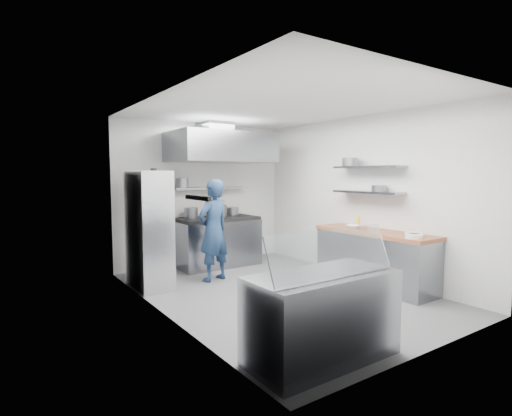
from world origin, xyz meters
TOP-DOWN VIEW (x-y plane):
  - floor at (0.00, 0.00)m, footprint 5.00×5.00m
  - ceiling at (0.00, 0.00)m, footprint 5.00×5.00m
  - wall_back at (0.00, 2.50)m, footprint 3.60×2.80m
  - wall_front at (0.00, -2.50)m, footprint 3.60×2.80m
  - wall_left at (-1.80, 0.00)m, footprint 2.80×5.00m
  - wall_right at (1.80, 0.00)m, footprint 2.80×5.00m
  - gas_range at (0.10, 2.10)m, footprint 1.60×0.80m
  - cooktop at (0.10, 2.10)m, footprint 1.57×0.78m
  - stock_pot_left at (-0.39, 2.24)m, footprint 0.26×0.26m
  - stock_pot_mid at (0.11, 2.05)m, footprint 0.30×0.30m
  - stock_pot_right at (0.58, 2.32)m, footprint 0.28×0.28m
  - over_range_shelf at (0.10, 2.34)m, footprint 1.60×0.30m
  - shelf_pot_a at (-0.52, 2.34)m, footprint 0.24×0.24m
  - extractor_hood at (0.10, 1.93)m, footprint 1.90×1.15m
  - hood_duct at (0.10, 2.15)m, footprint 0.55×0.55m
  - red_firebox at (-1.25, 2.44)m, footprint 0.22×0.10m
  - chef at (-0.49, 1.16)m, footprint 0.71×0.56m
  - wire_rack at (-1.53, 1.35)m, footprint 0.50×0.90m
  - rack_bin_a at (-1.53, 1.08)m, footprint 0.17×0.22m
  - rack_bin_b at (-1.53, 1.34)m, footprint 0.15×0.20m
  - rack_jar at (-1.48, 1.22)m, footprint 0.10×0.10m
  - knife_strip at (-1.78, -0.90)m, footprint 0.04×0.55m
  - prep_counter_base at (1.48, -0.60)m, footprint 0.62×2.00m
  - prep_counter_top at (1.48, -0.60)m, footprint 0.65×2.04m
  - plate_stack_a at (1.31, -1.42)m, footprint 0.24×0.24m
  - plate_stack_b at (1.42, -1.34)m, footprint 0.25×0.25m
  - copper_pan at (1.36, -0.44)m, footprint 0.15×0.15m
  - squeeze_bottle at (1.59, -0.15)m, footprint 0.06×0.06m
  - mixing_bowl at (1.40, -0.21)m, footprint 0.29×0.29m
  - wall_shelf_lower at (1.64, -0.30)m, footprint 0.30×1.30m
  - wall_shelf_upper at (1.64, -0.30)m, footprint 0.30×1.30m
  - shelf_pot_c at (1.65, -0.52)m, footprint 0.24×0.24m
  - shelf_pot_d at (1.59, 0.05)m, footprint 0.27×0.27m
  - display_case at (-1.00, -2.00)m, footprint 1.50×0.70m
  - display_glass at (-1.00, -2.12)m, footprint 1.47×0.19m

SIDE VIEW (x-z plane):
  - floor at x=0.00m, z-range 0.00..0.00m
  - prep_counter_base at x=1.48m, z-range 0.00..0.84m
  - display_case at x=-1.00m, z-range 0.00..0.85m
  - gas_range at x=0.10m, z-range 0.00..0.90m
  - rack_bin_a at x=-1.53m, z-range 0.70..0.90m
  - chef at x=-0.49m, z-range 0.00..1.71m
  - prep_counter_top at x=1.48m, z-range 0.84..0.90m
  - wire_rack at x=-1.53m, z-range 0.00..1.85m
  - mixing_bowl at x=1.40m, z-range 0.90..0.96m
  - cooktop at x=0.10m, z-range 0.90..0.96m
  - plate_stack_a at x=1.31m, z-range 0.90..0.96m
  - plate_stack_b at x=1.42m, z-range 0.90..0.96m
  - copper_pan at x=1.36m, z-range 0.90..0.96m
  - squeeze_bottle at x=1.59m, z-range 0.90..1.08m
  - stock_pot_right at x=0.58m, z-range 0.96..1.12m
  - stock_pot_left at x=-0.39m, z-range 0.96..1.16m
  - display_glass at x=-1.00m, z-range 0.86..1.28m
  - stock_pot_mid at x=0.11m, z-range 0.96..1.20m
  - rack_bin_b at x=-1.53m, z-range 1.21..1.39m
  - wall_back at x=0.00m, z-range 1.39..1.41m
  - wall_front at x=0.00m, z-range 1.39..1.41m
  - wall_left at x=-1.80m, z-range 1.39..1.41m
  - wall_right at x=1.80m, z-range 1.39..1.41m
  - red_firebox at x=-1.25m, z-range 1.29..1.55m
  - wall_shelf_lower at x=1.64m, z-range 1.48..1.52m
  - over_range_shelf at x=0.10m, z-range 1.50..1.54m
  - knife_strip at x=-1.78m, z-range 1.53..1.57m
  - shelf_pot_c at x=1.65m, z-range 1.52..1.62m
  - shelf_pot_a at x=-0.52m, z-range 1.54..1.72m
  - rack_jar at x=-1.48m, z-range 1.71..1.89m
  - wall_shelf_upper at x=1.64m, z-range 1.90..1.94m
  - shelf_pot_d at x=1.59m, z-range 1.94..2.08m
  - extractor_hood at x=0.10m, z-range 2.02..2.57m
  - hood_duct at x=0.10m, z-range 2.56..2.80m
  - ceiling at x=0.00m, z-range 2.80..2.80m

